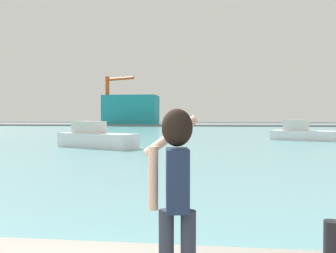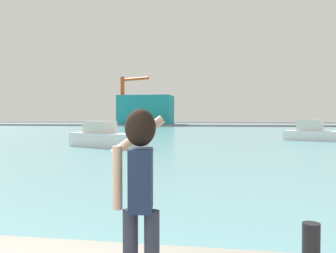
# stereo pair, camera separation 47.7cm
# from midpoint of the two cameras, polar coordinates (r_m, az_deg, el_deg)

# --- Properties ---
(ground_plane) EXTENTS (220.00, 220.00, 0.00)m
(ground_plane) POSITION_cam_midpoint_polar(r_m,az_deg,el_deg) (52.66, 4.94, -0.91)
(ground_plane) COLOR #334751
(harbor_water) EXTENTS (140.00, 100.00, 0.02)m
(harbor_water) POSITION_cam_midpoint_polar(r_m,az_deg,el_deg) (54.66, 5.01, -0.81)
(harbor_water) COLOR #6BA8B2
(harbor_water) RESTS_ON ground_plane
(far_shore_dock) EXTENTS (140.00, 20.00, 0.41)m
(far_shore_dock) POSITION_cam_midpoint_polar(r_m,az_deg,el_deg) (94.62, 5.78, 0.28)
(far_shore_dock) COLOR gray
(far_shore_dock) RESTS_ON ground_plane
(person_photographer) EXTENTS (0.53, 0.55, 1.74)m
(person_photographer) POSITION_cam_midpoint_polar(r_m,az_deg,el_deg) (3.28, -2.94, -9.01)
(person_photographer) COLOR #2D3342
(person_photographer) RESTS_ON quay_promenade
(harbor_bollard) EXTENTS (0.20, 0.20, 0.44)m
(harbor_bollard) POSITION_cam_midpoint_polar(r_m,az_deg,el_deg) (4.75, 21.94, -16.32)
(harbor_bollard) COLOR black
(harbor_bollard) RESTS_ON quay_promenade
(boat_moored) EXTENTS (6.47, 4.42, 1.89)m
(boat_moored) POSITION_cam_midpoint_polar(r_m,az_deg,el_deg) (26.42, -11.94, -1.80)
(boat_moored) COLOR white
(boat_moored) RESTS_ON harbor_water
(boat_moored_2) EXTENTS (6.32, 4.69, 1.93)m
(boat_moored_2) POSITION_cam_midpoint_polar(r_m,az_deg,el_deg) (36.50, 20.15, -0.98)
(boat_moored_2) COLOR white
(boat_moored_2) RESTS_ON harbor_water
(warehouse_left) EXTENTS (13.41, 8.41, 7.30)m
(warehouse_left) POSITION_cam_midpoint_polar(r_m,az_deg,el_deg) (92.38, -6.01, 2.64)
(warehouse_left) COLOR teal
(warehouse_left) RESTS_ON far_shore_dock
(port_crane) EXTENTS (8.21, 4.49, 12.06)m
(port_crane) POSITION_cam_midpoint_polar(r_m,az_deg,el_deg) (91.74, -9.25, 4.95)
(port_crane) COLOR #D84C19
(port_crane) RESTS_ON far_shore_dock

